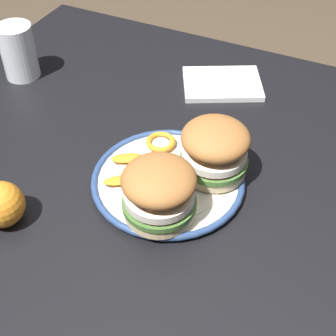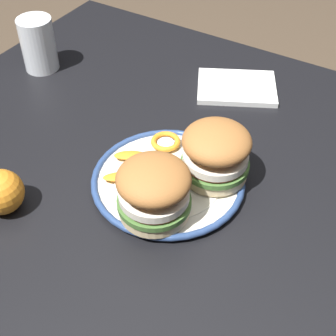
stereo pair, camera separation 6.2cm
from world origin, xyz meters
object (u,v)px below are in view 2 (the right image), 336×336
Objects in this scene: sandwich_half_right at (153,189)px; drinking_glass at (39,47)px; sandwich_half_left at (216,152)px; dinner_plate at (168,181)px; dining_table at (180,219)px; whole_orange at (1,192)px.

drinking_glass reaches higher than sandwich_half_right.
sandwich_half_left is 0.53m from drinking_glass.
drinking_glass reaches higher than dinner_plate.
dining_table is 4.43× the size of dinner_plate.
dinner_plate is 3.56× the size of whole_orange.
dinner_plate is at bearing 37.89° from sandwich_half_left.
dinner_plate is 0.10m from sandwich_half_left.
sandwich_half_right is at bearing 104.48° from dinner_plate.
sandwich_half_left is (-0.04, -0.04, 0.16)m from dining_table.
dining_table is 8.04× the size of sandwich_half_left.
dinner_plate is 2.22× the size of drinking_glass.
sandwich_half_right is at bearing 151.54° from drinking_glass.
drinking_glass is at bearing -19.46° from dining_table.
whole_orange is at bearing 41.03° from dining_table.
drinking_glass is (0.45, -0.18, 0.05)m from dinner_plate.
dinner_plate is at bearing 22.27° from dining_table.
dining_table is 9.87× the size of drinking_glass.
dining_table is 8.36× the size of sandwich_half_right.
sandwich_half_right is at bearing 88.90° from dining_table.
dining_table is 0.17m from sandwich_half_left.
sandwich_half_left is 1.96× the size of whole_orange.
sandwich_half_left reaches higher than dinner_plate.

